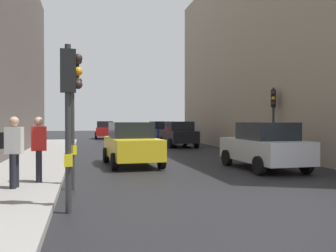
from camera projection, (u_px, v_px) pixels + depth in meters
ground_plane at (273, 199)px, 8.57m from camera, size 120.00×120.00×0.00m
sidewalk_kerb at (29, 170)px, 13.04m from camera, size 2.61×40.00×0.16m
building_facade_right at (332, 53)px, 23.02m from camera, size 12.00×25.79×12.10m
traffic_light_mid_street at (273, 110)px, 17.64m from camera, size 0.36×0.45×3.40m
traffic_light_near_right at (73, 94)px, 9.70m from camera, size 0.45×0.35×3.65m
traffic_light_near_left at (69, 97)px, 7.24m from camera, size 0.44×0.26×3.32m
car_blue_van at (161, 132)px, 31.55m from camera, size 2.24×4.31×1.76m
car_dark_suv at (178, 134)px, 25.83m from camera, size 2.08×4.23×1.76m
car_red_sedan at (105, 130)px, 37.30m from camera, size 2.13×4.26×1.76m
car_yellow_taxi at (132, 144)px, 15.14m from camera, size 2.20×4.29×1.76m
car_silver_hatchback at (264, 146)px, 13.80m from camera, size 2.10×4.24×1.76m
pedestrian_with_black_backpack at (12, 148)px, 9.11m from camera, size 0.64×0.38×1.77m
pedestrian_in_red_jacket at (39, 146)px, 10.02m from camera, size 0.43×0.36×1.77m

